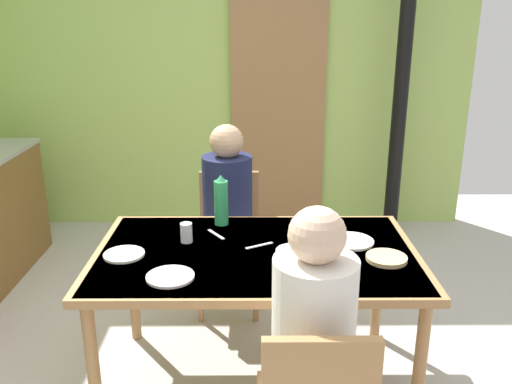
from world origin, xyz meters
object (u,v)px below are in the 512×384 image
at_px(chair_far_diner, 229,232).
at_px(person_near_diner, 313,321).
at_px(dining_table, 256,263).
at_px(serving_bowl_center, 294,256).
at_px(water_bottle_green_near, 221,201).
at_px(person_far_diner, 227,197).

xyz_separation_m(chair_far_diner, person_near_diner, (0.37, -1.51, 0.28)).
distance_m(dining_table, serving_bowl_center, 0.23).
bearing_deg(chair_far_diner, water_bottle_green_near, 87.96).
xyz_separation_m(chair_far_diner, serving_bowl_center, (0.34, -0.94, 0.27)).
relative_size(dining_table, chair_far_diner, 1.78).
bearing_deg(water_bottle_green_near, serving_bowl_center, -52.36).
distance_m(chair_far_diner, serving_bowl_center, 1.03).
xyz_separation_m(dining_table, person_near_diner, (0.20, -0.69, 0.11)).
xyz_separation_m(chair_far_diner, water_bottle_green_near, (-0.02, -0.47, 0.37)).
relative_size(water_bottle_green_near, serving_bowl_center, 1.64).
relative_size(dining_table, water_bottle_green_near, 5.57).
bearing_deg(serving_bowl_center, dining_table, 147.08).
xyz_separation_m(person_near_diner, water_bottle_green_near, (-0.39, 1.04, 0.09)).
bearing_deg(serving_bowl_center, person_near_diner, -87.34).
relative_size(person_far_diner, water_bottle_green_near, 2.77).
distance_m(dining_table, person_near_diner, 0.72).
distance_m(person_far_diner, water_bottle_green_near, 0.35).
bearing_deg(chair_far_diner, person_near_diner, 103.74).
bearing_deg(dining_table, water_bottle_green_near, 117.72).
bearing_deg(person_near_diner, dining_table, 106.26).
bearing_deg(serving_bowl_center, chair_far_diner, 110.11).
height_order(person_near_diner, serving_bowl_center, person_near_diner).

